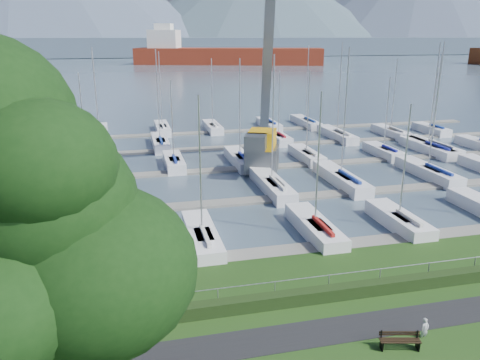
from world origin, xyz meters
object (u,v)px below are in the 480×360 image
object	(u,v)px
bench_right	(400,340)
crane	(263,117)
person	(425,327)
tree	(24,201)

from	to	relation	value
bench_right	crane	size ratio (longest dim) A/B	0.08
person	crane	world-z (taller)	crane
bench_right	person	size ratio (longest dim) A/B	1.63
crane	bench_right	bearing A→B (deg)	-71.39
person	tree	xyz separation A→B (m)	(-15.42, -3.24, 8.52)
bench_right	crane	bearing A→B (deg)	98.97
person	crane	size ratio (longest dim) A/B	0.05
person	tree	distance (m)	17.91
bench_right	crane	distance (m)	30.70
bench_right	tree	world-z (taller)	tree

